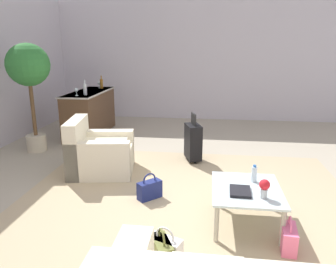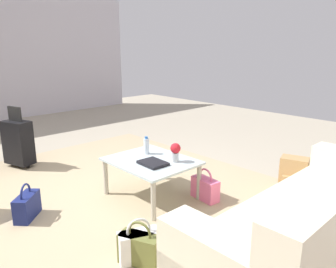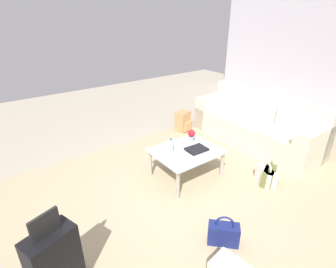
{
  "view_description": "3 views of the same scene",
  "coord_description": "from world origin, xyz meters",
  "px_view_note": "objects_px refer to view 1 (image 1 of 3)",
  "views": [
    {
      "loc": [
        -3.82,
        -0.06,
        1.97
      ],
      "look_at": [
        -0.46,
        0.37,
        1.04
      ],
      "focal_mm": 35.0,
      "sensor_mm": 36.0,
      "label": 1
    },
    {
      "loc": [
        -2.96,
        1.68,
        1.61
      ],
      "look_at": [
        -0.71,
        -0.46,
        0.79
      ],
      "focal_mm": 35.0,
      "sensor_mm": 36.0,
      "label": 2
    },
    {
      "loc": [
        1.73,
        1.97,
        2.23
      ],
      "look_at": [
        -0.03,
        -0.43,
        0.82
      ],
      "focal_mm": 28.0,
      "sensor_mm": 36.0,
      "label": 3
    }
  ],
  "objects_px": {
    "water_bottle": "(254,174)",
    "coffee_table_book": "(240,191)",
    "wine_bottle_clear": "(85,89)",
    "wine_bottle_amber": "(101,83)",
    "wine_glass_left_of_centre": "(99,83)",
    "coffee_table": "(246,193)",
    "potted_ficus": "(29,72)",
    "suitcase_black": "(193,141)",
    "flower_vase": "(264,187)",
    "handbag_white": "(165,249)",
    "handbag_olive": "(162,251)",
    "armchair": "(97,154)",
    "wine_glass_leftmost": "(76,90)",
    "handbag_pink": "(289,238)",
    "bar_console": "(90,112)",
    "handbag_navy": "(150,189)"
  },
  "relations": [
    {
      "from": "water_bottle",
      "to": "coffee_table_book",
      "type": "distance_m",
      "value": 0.38
    },
    {
      "from": "wine_bottle_clear",
      "to": "wine_bottle_amber",
      "type": "bearing_deg",
      "value": 0.0
    },
    {
      "from": "wine_glass_left_of_centre",
      "to": "wine_bottle_clear",
      "type": "relative_size",
      "value": 0.51
    },
    {
      "from": "coffee_table",
      "to": "potted_ficus",
      "type": "bearing_deg",
      "value": 59.26
    },
    {
      "from": "wine_glass_left_of_centre",
      "to": "suitcase_black",
      "type": "xyz_separation_m",
      "value": [
        -2.12,
        -2.36,
        -0.72
      ]
    },
    {
      "from": "flower_vase",
      "to": "suitcase_black",
      "type": "relative_size",
      "value": 0.24
    },
    {
      "from": "handbag_white",
      "to": "potted_ficus",
      "type": "bearing_deg",
      "value": 44.1
    },
    {
      "from": "handbag_olive",
      "to": "flower_vase",
      "type": "bearing_deg",
      "value": -58.36
    },
    {
      "from": "armchair",
      "to": "wine_glass_leftmost",
      "type": "xyz_separation_m",
      "value": [
        1.6,
        0.95,
        0.78
      ]
    },
    {
      "from": "wine_glass_leftmost",
      "to": "handbag_pink",
      "type": "relative_size",
      "value": 0.43
    },
    {
      "from": "bar_console",
      "to": "handbag_white",
      "type": "xyz_separation_m",
      "value": [
        -4.29,
        -2.29,
        -0.37
      ]
    },
    {
      "from": "bar_console",
      "to": "handbag_pink",
      "type": "height_order",
      "value": "bar_console"
    },
    {
      "from": "wine_glass_leftmost",
      "to": "suitcase_black",
      "type": "distance_m",
      "value": 2.67
    },
    {
      "from": "armchair",
      "to": "bar_console",
      "type": "height_order",
      "value": "bar_console"
    },
    {
      "from": "handbag_pink",
      "to": "water_bottle",
      "type": "bearing_deg",
      "value": 23.32
    },
    {
      "from": "wine_bottle_clear",
      "to": "handbag_pink",
      "type": "distance_m",
      "value": 4.9
    },
    {
      "from": "flower_vase",
      "to": "handbag_olive",
      "type": "bearing_deg",
      "value": 121.64
    },
    {
      "from": "wine_glass_leftmost",
      "to": "wine_bottle_amber",
      "type": "xyz_separation_m",
      "value": [
        1.15,
        -0.14,
        0.01
      ]
    },
    {
      "from": "handbag_pink",
      "to": "wine_glass_left_of_centre",
      "type": "bearing_deg",
      "value": 37.0
    },
    {
      "from": "handbag_white",
      "to": "wine_bottle_amber",
      "type": "bearing_deg",
      "value": 24.22
    },
    {
      "from": "wine_bottle_clear",
      "to": "suitcase_black",
      "type": "height_order",
      "value": "wine_bottle_clear"
    },
    {
      "from": "coffee_table",
      "to": "coffee_table_book",
      "type": "xyz_separation_m",
      "value": [
        -0.12,
        0.08,
        0.07
      ]
    },
    {
      "from": "wine_bottle_amber",
      "to": "handbag_pink",
      "type": "distance_m",
      "value": 5.68
    },
    {
      "from": "water_bottle",
      "to": "bar_console",
      "type": "height_order",
      "value": "bar_console"
    },
    {
      "from": "handbag_white",
      "to": "handbag_pink",
      "type": "height_order",
      "value": "same"
    },
    {
      "from": "coffee_table",
      "to": "coffee_table_book",
      "type": "distance_m",
      "value": 0.16
    },
    {
      "from": "wine_glass_leftmost",
      "to": "wine_glass_left_of_centre",
      "type": "xyz_separation_m",
      "value": [
        1.23,
        -0.06,
        0.0
      ]
    },
    {
      "from": "coffee_table_book",
      "to": "wine_glass_leftmost",
      "type": "bearing_deg",
      "value": 47.7
    },
    {
      "from": "wine_glass_leftmost",
      "to": "potted_ficus",
      "type": "distance_m",
      "value": 0.99
    },
    {
      "from": "water_bottle",
      "to": "wine_glass_leftmost",
      "type": "relative_size",
      "value": 1.32
    },
    {
      "from": "bar_console",
      "to": "wine_bottle_amber",
      "type": "relative_size",
      "value": 5.99
    },
    {
      "from": "coffee_table",
      "to": "bar_console",
      "type": "xyz_separation_m",
      "value": [
        3.5,
        3.1,
        0.12
      ]
    },
    {
      "from": "handbag_white",
      "to": "suitcase_black",
      "type": "bearing_deg",
      "value": -2.19
    },
    {
      "from": "armchair",
      "to": "handbag_navy",
      "type": "relative_size",
      "value": 3.01
    },
    {
      "from": "handbag_olive",
      "to": "potted_ficus",
      "type": "relative_size",
      "value": 0.18
    },
    {
      "from": "wine_bottle_clear",
      "to": "handbag_white",
      "type": "height_order",
      "value": "wine_bottle_clear"
    },
    {
      "from": "wine_glass_leftmost",
      "to": "handbag_navy",
      "type": "relative_size",
      "value": 0.43
    },
    {
      "from": "handbag_navy",
      "to": "handbag_olive",
      "type": "bearing_deg",
      "value": -164.73
    },
    {
      "from": "bar_console",
      "to": "wine_glass_left_of_centre",
      "type": "relative_size",
      "value": 11.64
    },
    {
      "from": "wine_glass_leftmost",
      "to": "wine_glass_left_of_centre",
      "type": "relative_size",
      "value": 1.0
    },
    {
      "from": "armchair",
      "to": "wine_bottle_clear",
      "type": "bearing_deg",
      "value": 25.31
    },
    {
      "from": "bar_console",
      "to": "wine_glass_leftmost",
      "type": "distance_m",
      "value": 0.84
    },
    {
      "from": "flower_vase",
      "to": "handbag_pink",
      "type": "height_order",
      "value": "flower_vase"
    },
    {
      "from": "flower_vase",
      "to": "potted_ficus",
      "type": "relative_size",
      "value": 0.1
    },
    {
      "from": "bar_console",
      "to": "potted_ficus",
      "type": "xyz_separation_m",
      "value": [
        -1.3,
        0.6,
        0.99
      ]
    },
    {
      "from": "wine_glass_leftmost",
      "to": "handbag_pink",
      "type": "height_order",
      "value": "wine_glass_leftmost"
    },
    {
      "from": "water_bottle",
      "to": "handbag_pink",
      "type": "xyz_separation_m",
      "value": [
        -0.65,
        -0.28,
        -0.4
      ]
    },
    {
      "from": "wine_glass_left_of_centre",
      "to": "handbag_olive",
      "type": "distance_m",
      "value": 5.5
    },
    {
      "from": "wine_glass_leftmost",
      "to": "handbag_olive",
      "type": "height_order",
      "value": "wine_glass_leftmost"
    },
    {
      "from": "wine_bottle_amber",
      "to": "handbag_white",
      "type": "height_order",
      "value": "wine_bottle_amber"
    }
  ]
}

